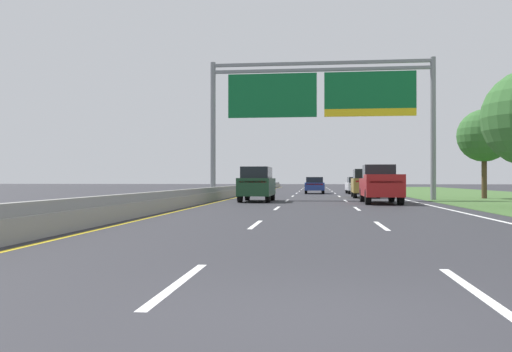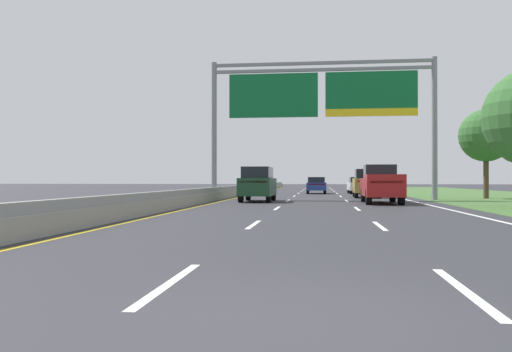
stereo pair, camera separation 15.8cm
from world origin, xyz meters
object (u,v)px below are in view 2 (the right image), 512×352
overhead_sign_gantry (322,100)px  car_darkgreen_left_lane_suv (258,184)px  pickup_truck_red (381,184)px  car_blue_centre_lane_sedan (316,185)px  car_white_right_lane_sedan (358,185)px  roadside_tree_mid (486,136)px  car_gold_right_lane_suv (366,183)px

overhead_sign_gantry → car_darkgreen_left_lane_suv: (-3.91, -3.44, -5.57)m
overhead_sign_gantry → pickup_truck_red: size_ratio=2.78×
car_blue_centre_lane_sedan → car_white_right_lane_sedan: size_ratio=1.00×
car_white_right_lane_sedan → roadside_tree_mid: bearing=-147.8°
car_darkgreen_left_lane_suv → car_blue_centre_lane_sedan: bearing=-10.4°
car_darkgreen_left_lane_suv → pickup_truck_red: bearing=-102.4°
overhead_sign_gantry → car_blue_centre_lane_sedan: size_ratio=3.42×
car_gold_right_lane_suv → roadside_tree_mid: 8.88m
pickup_truck_red → car_blue_centre_lane_sedan: size_ratio=1.23×
car_blue_centre_lane_sedan → car_gold_right_lane_suv: bearing=-160.6°
car_darkgreen_left_lane_suv → car_white_right_lane_sedan: bearing=-21.6°
pickup_truck_red → car_gold_right_lane_suv: bearing=0.4°
roadside_tree_mid → car_white_right_lane_sedan: bearing=123.1°
car_white_right_lane_sedan → car_gold_right_lane_suv: car_gold_right_lane_suv is taller
overhead_sign_gantry → car_white_right_lane_sedan: 16.51m
pickup_truck_red → roadside_tree_mid: size_ratio=0.86×
roadside_tree_mid → pickup_truck_red: bearing=-135.5°
overhead_sign_gantry → car_gold_right_lane_suv: bearing=53.4°
car_darkgreen_left_lane_suv → overhead_sign_gantry: bearing=-48.3°
car_white_right_lane_sedan → car_gold_right_lane_suv: (-0.17, -10.53, 0.28)m
pickup_truck_red → roadside_tree_mid: bearing=-44.8°
overhead_sign_gantry → car_gold_right_lane_suv: (3.35, 4.50, -5.57)m
car_darkgreen_left_lane_suv → roadside_tree_mid: bearing=-67.2°
car_blue_centre_lane_sedan → car_darkgreen_left_lane_suv: size_ratio=0.94×
car_blue_centre_lane_sedan → overhead_sign_gantry: bearing=-178.7°
pickup_truck_red → car_blue_centre_lane_sedan: (-3.73, 20.09, -0.26)m
car_blue_centre_lane_sedan → car_white_right_lane_sedan: bearing=-90.1°
car_gold_right_lane_suv → roadside_tree_mid: bearing=-99.6°
car_white_right_lane_sedan → overhead_sign_gantry: bearing=165.9°
car_blue_centre_lane_sedan → car_gold_right_lane_suv: 11.17m
car_blue_centre_lane_sedan → car_gold_right_lane_suv: size_ratio=0.93×
overhead_sign_gantry → car_white_right_lane_sedan: (3.52, 15.03, -5.85)m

